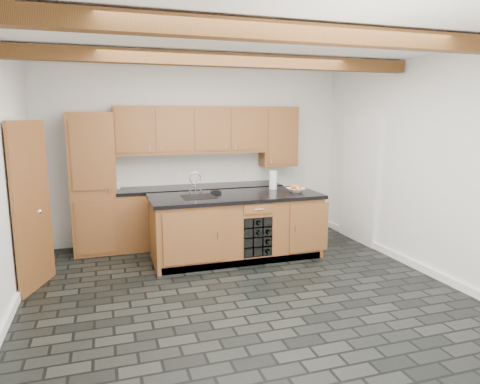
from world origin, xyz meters
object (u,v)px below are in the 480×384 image
Objects in this scene: island at (237,226)px; fruit_bowl at (296,190)px; kitchen_scale at (216,192)px; paper_towel at (273,180)px.

island is 9.52× the size of fruit_bowl.
island is 14.86× the size of kitchen_scale.
island is 0.58m from kitchen_scale.
fruit_bowl is at bearing -58.96° from paper_towel.
fruit_bowl is at bearing -3.87° from island.
kitchen_scale is at bearing -173.30° from paper_towel.
fruit_bowl is (0.90, -0.06, 0.50)m from island.
island is 8.85× the size of paper_towel.
fruit_bowl is 0.44m from paper_towel.
island is at bearing -156.40° from paper_towel.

